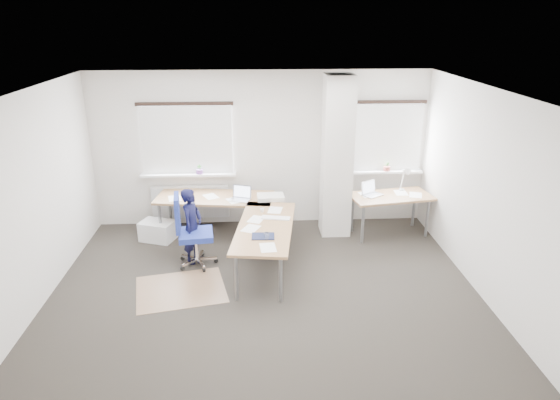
{
  "coord_description": "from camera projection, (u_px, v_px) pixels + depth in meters",
  "views": [
    {
      "loc": [
        -0.11,
        -6.24,
        3.68
      ],
      "look_at": [
        0.27,
        0.9,
        1.02
      ],
      "focal_mm": 32.0,
      "sensor_mm": 36.0,
      "label": 1
    }
  ],
  "objects": [
    {
      "name": "task_chair",
      "position": [
        194.0,
        246.0,
        7.71
      ],
      "size": [
        0.63,
        0.63,
        1.16
      ],
      "rotation": [
        0.0,
        0.0,
        0.12
      ],
      "color": "navy",
      "rests_on": "ground"
    },
    {
      "name": "room_shell",
      "position": [
        276.0,
        162.0,
        6.95
      ],
      "size": [
        6.04,
        5.04,
        2.82
      ],
      "color": "beige",
      "rests_on": "ground"
    },
    {
      "name": "desk_main",
      "position": [
        241.0,
        212.0,
        8.02
      ],
      "size": [
        2.41,
        2.89,
        0.96
      ],
      "rotation": [
        0.0,
        0.0,
        -0.13
      ],
      "color": "brown",
      "rests_on": "ground"
    },
    {
      "name": "floor_mat",
      "position": [
        181.0,
        289.0,
        7.11
      ],
      "size": [
        1.42,
        1.27,
        0.01
      ],
      "primitive_type": "cube",
      "rotation": [
        0.0,
        0.0,
        0.21
      ],
      "color": "#826047",
      "rests_on": "ground"
    },
    {
      "name": "white_crate",
      "position": [
        158.0,
        231.0,
        8.63
      ],
      "size": [
        0.66,
        0.56,
        0.34
      ],
      "primitive_type": "cube",
      "rotation": [
        0.0,
        0.0,
        -0.34
      ],
      "color": "white",
      "rests_on": "ground"
    },
    {
      "name": "person",
      "position": [
        192.0,
        226.0,
        7.74
      ],
      "size": [
        0.41,
        0.51,
        1.2
      ],
      "primitive_type": "imported",
      "rotation": [
        0.0,
        0.0,
        1.25
      ],
      "color": "black",
      "rests_on": "ground"
    },
    {
      "name": "ground",
      "position": [
        265.0,
        289.0,
        7.12
      ],
      "size": [
        6.0,
        6.0,
        0.0
      ],
      "primitive_type": "plane",
      "color": "#2A2722",
      "rests_on": "ground"
    },
    {
      "name": "desk_side",
      "position": [
        391.0,
        198.0,
        8.69
      ],
      "size": [
        1.5,
        0.93,
        1.22
      ],
      "rotation": [
        0.0,
        0.0,
        0.17
      ],
      "color": "brown",
      "rests_on": "ground"
    }
  ]
}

